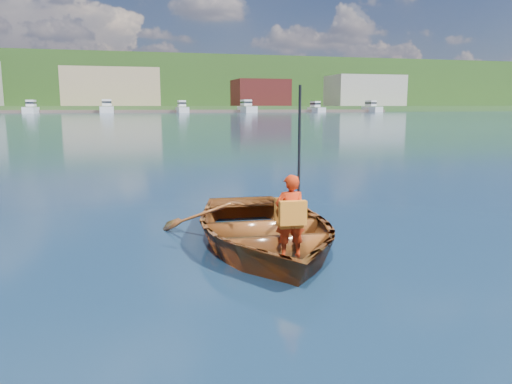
# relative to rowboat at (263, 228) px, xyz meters

# --- Properties ---
(ground) EXTENTS (600.00, 600.00, 0.00)m
(ground) POSITION_rel_rowboat_xyz_m (-0.21, -0.11, -0.26)
(ground) COLOR #0F263B
(ground) RESTS_ON ground
(rowboat) EXTENTS (3.07, 4.15, 0.83)m
(rowboat) POSITION_rel_rowboat_xyz_m (0.00, 0.00, 0.00)
(rowboat) COLOR brown
(rowboat) RESTS_ON ground
(child_paddler) EXTENTS (0.40, 0.35, 2.16)m
(child_paddler) POSITION_rel_rowboat_xyz_m (0.10, -0.91, 0.39)
(child_paddler) COLOR red
(child_paddler) RESTS_ON ground
(shoreline) EXTENTS (400.00, 140.00, 22.00)m
(shoreline) POSITION_rel_rowboat_xyz_m (-0.21, 236.50, 10.06)
(shoreline) COLOR #465F2C
(shoreline) RESTS_ON ground
(dock) EXTENTS (160.01, 11.55, 0.80)m
(dock) POSITION_rel_rowboat_xyz_m (1.16, 147.89, 0.14)
(dock) COLOR brown
(dock) RESTS_ON ground
(waterfront_buildings) EXTENTS (202.00, 16.00, 14.00)m
(waterfront_buildings) POSITION_rel_rowboat_xyz_m (-7.95, 164.89, 7.48)
(waterfront_buildings) COLOR brown
(waterfront_buildings) RESTS_ON ground
(marina_yachts) EXTENTS (141.72, 12.74, 4.09)m
(marina_yachts) POSITION_rel_rowboat_xyz_m (0.82, 143.20, 1.08)
(marina_yachts) COLOR silver
(marina_yachts) RESTS_ON ground
(hillside_trees) EXTENTS (284.27, 83.82, 26.04)m
(hillside_trees) POSITION_rel_rowboat_xyz_m (15.66, 241.64, 18.65)
(hillside_trees) COLOR #382314
(hillside_trees) RESTS_ON ground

